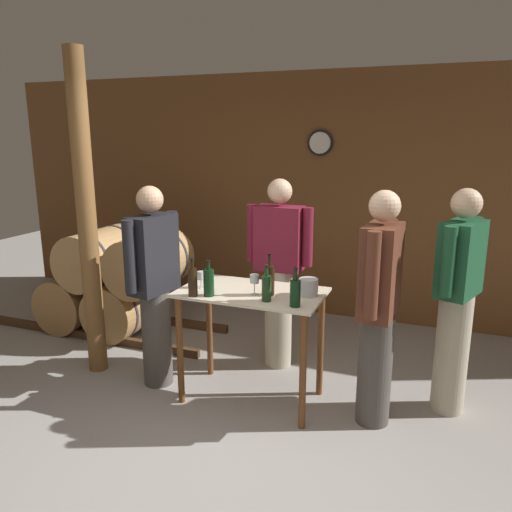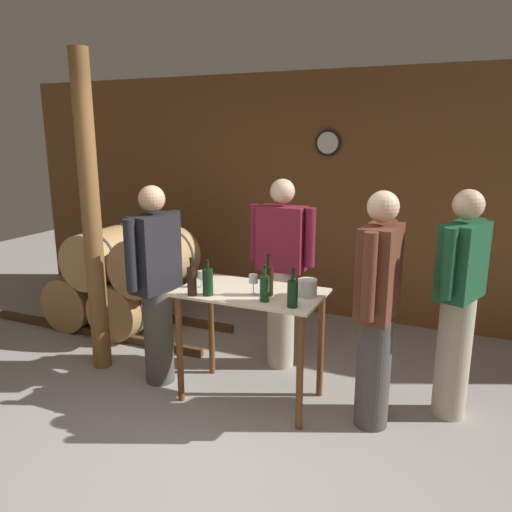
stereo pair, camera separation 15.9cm
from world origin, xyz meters
TOP-DOWN VIEW (x-y plane):
  - ground_plane at (0.00, 0.00)m, footprint 14.00×14.00m
  - back_wall at (-0.00, 2.99)m, footprint 8.40×0.08m
  - barrel_rack at (-2.01, 1.69)m, footprint 2.61×0.81m
  - tasting_table at (-0.13, 0.88)m, footprint 1.09×0.63m
  - wooden_post at (-1.59, 0.86)m, footprint 0.16×0.16m
  - wine_bottle_far_left at (-0.49, 0.62)m, footprint 0.07×0.07m
  - wine_bottle_left at (-0.38, 0.66)m, footprint 0.08×0.08m
  - wine_bottle_center at (0.03, 0.84)m, footprint 0.08×0.08m
  - wine_bottle_right at (0.05, 0.70)m, footprint 0.07×0.07m
  - wine_bottle_far_right at (0.27, 0.67)m, footprint 0.07×0.07m
  - wine_glass_near_left at (-0.52, 0.82)m, footprint 0.06×0.06m
  - wine_glass_near_center at (-0.08, 0.81)m, footprint 0.07×0.07m
  - ice_bucket at (0.30, 0.93)m, footprint 0.14×0.14m
  - person_host at (0.81, 0.89)m, footprint 0.25×0.59m
  - person_visitor_with_scarf at (-0.13, 1.52)m, footprint 0.59×0.24m
  - person_visitor_bearded at (-0.95, 0.83)m, footprint 0.29×0.58m
  - person_visitor_near_door at (1.31, 1.25)m, footprint 0.34×0.56m

SIDE VIEW (x-z plane):
  - ground_plane at x=0.00m, z-range 0.00..0.00m
  - barrel_rack at x=-2.01m, z-range -0.02..1.07m
  - tasting_table at x=-0.13m, z-range 0.26..1.15m
  - person_visitor_bearded at x=-0.95m, z-range 0.05..1.70m
  - person_visitor_with_scarf at x=-0.13m, z-range 0.05..1.72m
  - person_visitor_near_door at x=1.31m, z-range 0.05..1.73m
  - person_host at x=0.81m, z-range 0.05..1.73m
  - ice_bucket at x=0.30m, z-range 0.89..1.01m
  - wine_glass_near_left at x=-0.52m, z-range 0.91..1.04m
  - wine_bottle_far_right at x=0.27m, z-range 0.85..1.13m
  - wine_bottle_right at x=0.05m, z-range 0.86..1.12m
  - wine_bottle_left at x=-0.38m, z-range 0.86..1.13m
  - wine_bottle_far_left at x=-0.49m, z-range 0.86..1.14m
  - wine_glass_near_center at x=-0.08m, z-range 0.93..1.08m
  - wine_bottle_center at x=0.03m, z-range 0.85..1.16m
  - wooden_post at x=-1.59m, z-range 0.00..2.70m
  - back_wall at x=0.00m, z-range 0.00..2.70m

